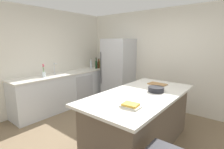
{
  "coord_description": "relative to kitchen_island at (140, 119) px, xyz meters",
  "views": [
    {
      "loc": [
        1.7,
        -2.06,
        1.75
      ],
      "look_at": [
        -0.75,
        0.96,
        1.0
      ],
      "focal_mm": 26.93,
      "sensor_mm": 36.0,
      "label": 1
    }
  ],
  "objects": [
    {
      "name": "olive_oil_bottle",
      "position": [
        -2.41,
        1.58,
        0.58
      ],
      "size": [
        0.06,
        0.06,
        0.28
      ],
      "color": "olive",
      "rests_on": "counter_run_left"
    },
    {
      "name": "wall_left",
      "position": [
        -2.84,
        -0.33,
        0.84
      ],
      "size": [
        0.1,
        6.0,
        2.6
      ],
      "primitive_type": "cube",
      "color": "silver",
      "rests_on": "ground_plane"
    },
    {
      "name": "counter_run_left",
      "position": [
        -2.48,
        0.33,
        0.0
      ],
      "size": [
        0.65,
        2.92,
        0.93
      ],
      "color": "silver",
      "rests_on": "ground_plane"
    },
    {
      "name": "refrigerator",
      "position": [
        -1.62,
        1.52,
        0.46
      ],
      "size": [
        0.8,
        0.73,
        1.84
      ],
      "color": "#B7BABF",
      "rests_on": "ground_plane"
    },
    {
      "name": "cutting_board",
      "position": [
        -0.04,
        0.72,
        0.46
      ],
      "size": [
        0.36,
        0.25,
        0.02
      ],
      "color": "#9E7042",
      "rests_on": "kitchen_island"
    },
    {
      "name": "cookbook_stack",
      "position": [
        0.2,
        -0.63,
        0.48
      ],
      "size": [
        0.25,
        0.18,
        0.05
      ],
      "color": "silver",
      "rests_on": "kitchen_island"
    },
    {
      "name": "mixing_bowl",
      "position": [
        0.15,
        0.24,
        0.49
      ],
      "size": [
        0.27,
        0.27,
        0.08
      ],
      "color": "black",
      "rests_on": "kitchen_island"
    },
    {
      "name": "wall_rear",
      "position": [
        -0.39,
        1.92,
        0.84
      ],
      "size": [
        6.0,
        0.1,
        2.6
      ],
      "primitive_type": "cube",
      "color": "silver",
      "rests_on": "ground_plane"
    },
    {
      "name": "flower_vase",
      "position": [
        -2.42,
        -0.37,
        0.56
      ],
      "size": [
        0.08,
        0.08,
        0.32
      ],
      "color": "silver",
      "rests_on": "counter_run_left"
    },
    {
      "name": "soda_bottle",
      "position": [
        -2.53,
        1.3,
        0.59
      ],
      "size": [
        0.07,
        0.07,
        0.31
      ],
      "color": "silver",
      "rests_on": "counter_run_left"
    },
    {
      "name": "kitchen_island",
      "position": [
        0.0,
        0.0,
        0.0
      ],
      "size": [
        1.09,
        2.2,
        0.92
      ],
      "color": "brown",
      "rests_on": "ground_plane"
    },
    {
      "name": "syrup_bottle",
      "position": [
        -2.4,
        1.49,
        0.58
      ],
      "size": [
        0.07,
        0.07,
        0.3
      ],
      "color": "#5B3319",
      "rests_on": "counter_run_left"
    },
    {
      "name": "ground_plane",
      "position": [
        -0.39,
        -0.33,
        -0.46
      ],
      "size": [
        7.2,
        7.2,
        0.0
      ],
      "primitive_type": "plane",
      "color": "#7A664C"
    },
    {
      "name": "vinegar_bottle",
      "position": [
        -2.5,
        1.67,
        0.58
      ],
      "size": [
        0.05,
        0.05,
        0.29
      ],
      "color": "#994C23",
      "rests_on": "counter_run_left"
    },
    {
      "name": "sink_faucet",
      "position": [
        -2.53,
        -0.0,
        0.62
      ],
      "size": [
        0.15,
        0.05,
        0.3
      ],
      "color": "silver",
      "rests_on": "counter_run_left"
    },
    {
      "name": "wine_bottle",
      "position": [
        -2.38,
        1.38,
        0.6
      ],
      "size": [
        0.07,
        0.07,
        0.34
      ],
      "color": "#19381E",
      "rests_on": "counter_run_left"
    }
  ]
}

